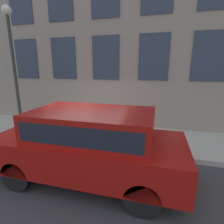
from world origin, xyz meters
TOP-DOWN VIEW (x-y plane):
  - ground_plane at (0.00, 0.00)m, footprint 80.00×80.00m
  - sidewalk at (1.28, 0.00)m, footprint 2.55×60.00m
  - fire_hydrant at (0.36, -0.59)m, footprint 0.37×0.47m
  - person at (0.71, -1.06)m, footprint 0.28×0.18m
  - parked_truck_red_near at (-1.38, -0.78)m, footprint 1.91×4.55m
  - street_lamp at (0.91, 3.33)m, footprint 0.36×0.36m

SIDE VIEW (x-z plane):
  - ground_plane at x=0.00m, z-range 0.00..0.00m
  - sidewalk at x=1.28m, z-range 0.00..0.16m
  - fire_hydrant at x=0.36m, z-range 0.17..0.91m
  - person at x=0.71m, z-range 0.28..1.42m
  - parked_truck_red_near at x=-1.38m, z-range 0.13..1.89m
  - street_lamp at x=0.91m, z-range 0.79..5.62m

